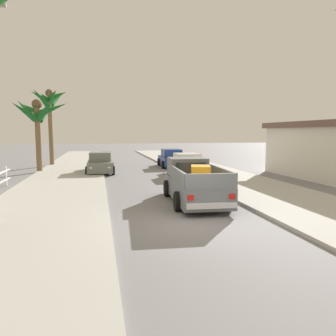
{
  "coord_description": "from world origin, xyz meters",
  "views": [
    {
      "loc": [
        -3.02,
        -10.04,
        2.98
      ],
      "look_at": [
        0.39,
        6.04,
        1.2
      ],
      "focal_mm": 35.08,
      "sensor_mm": 36.0,
      "label": 1
    }
  ],
  "objects_px": {
    "car_left_mid": "(100,163)",
    "palm_tree_left_fore": "(49,103)",
    "pickup_truck": "(194,183)",
    "car_right_near": "(171,159)",
    "car_left_near": "(187,165)",
    "palm_tree_left_mid": "(38,114)"
  },
  "relations": [
    {
      "from": "pickup_truck",
      "to": "palm_tree_left_mid",
      "type": "bearing_deg",
      "value": 123.62
    },
    {
      "from": "car_right_near",
      "to": "car_left_mid",
      "type": "relative_size",
      "value": 1.01
    },
    {
      "from": "pickup_truck",
      "to": "palm_tree_left_fore",
      "type": "xyz_separation_m",
      "value": [
        -8.17,
        17.36,
        4.74
      ]
    },
    {
      "from": "car_left_near",
      "to": "palm_tree_left_fore",
      "type": "relative_size",
      "value": 0.63
    },
    {
      "from": "car_right_near",
      "to": "palm_tree_left_fore",
      "type": "height_order",
      "value": "palm_tree_left_fore"
    },
    {
      "from": "pickup_truck",
      "to": "car_right_near",
      "type": "xyz_separation_m",
      "value": [
        2.18,
        14.4,
        -0.08
      ]
    },
    {
      "from": "car_right_near",
      "to": "car_left_mid",
      "type": "distance_m",
      "value": 6.87
    },
    {
      "from": "car_left_mid",
      "to": "palm_tree_left_mid",
      "type": "relative_size",
      "value": 0.79
    },
    {
      "from": "pickup_truck",
      "to": "car_left_mid",
      "type": "height_order",
      "value": "pickup_truck"
    },
    {
      "from": "pickup_truck",
      "to": "palm_tree_left_fore",
      "type": "relative_size",
      "value": 0.78
    },
    {
      "from": "car_left_near",
      "to": "palm_tree_left_fore",
      "type": "bearing_deg",
      "value": 139.19
    },
    {
      "from": "car_left_mid",
      "to": "car_left_near",
      "type": "bearing_deg",
      "value": -24.17
    },
    {
      "from": "car_left_mid",
      "to": "palm_tree_left_mid",
      "type": "height_order",
      "value": "palm_tree_left_mid"
    },
    {
      "from": "palm_tree_left_mid",
      "to": "palm_tree_left_fore",
      "type": "bearing_deg",
      "value": 87.65
    },
    {
      "from": "car_left_near",
      "to": "car_right_near",
      "type": "bearing_deg",
      "value": 88.24
    },
    {
      "from": "car_left_mid",
      "to": "palm_tree_left_fore",
      "type": "height_order",
      "value": "palm_tree_left_fore"
    },
    {
      "from": "car_left_mid",
      "to": "pickup_truck",
      "type": "bearing_deg",
      "value": -70.77
    },
    {
      "from": "car_right_near",
      "to": "palm_tree_left_fore",
      "type": "distance_m",
      "value": 11.8
    },
    {
      "from": "car_left_near",
      "to": "car_left_mid",
      "type": "distance_m",
      "value": 6.49
    },
    {
      "from": "car_left_mid",
      "to": "palm_tree_left_mid",
      "type": "xyz_separation_m",
      "value": [
        -4.45,
        1.36,
        3.63
      ]
    },
    {
      "from": "pickup_truck",
      "to": "palm_tree_left_mid",
      "type": "xyz_separation_m",
      "value": [
        -8.37,
        12.59,
        3.54
      ]
    },
    {
      "from": "car_left_near",
      "to": "pickup_truck",
      "type": "bearing_deg",
      "value": -103.16
    }
  ]
}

